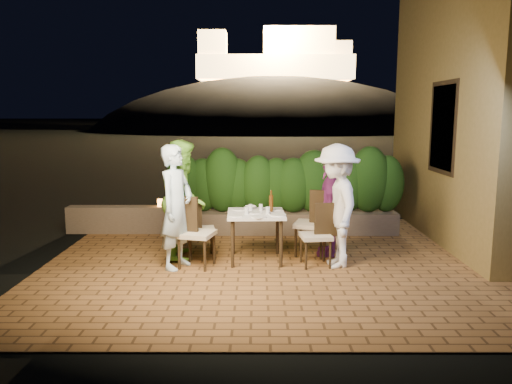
{
  "coord_description": "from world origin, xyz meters",
  "views": [
    {
      "loc": [
        -0.32,
        -6.93,
        2.24
      ],
      "look_at": [
        -0.34,
        0.58,
        1.05
      ],
      "focal_mm": 35.0,
      "sensor_mm": 36.0,
      "label": 1
    }
  ],
  "objects_px": {
    "beer_bottle": "(271,201)",
    "diner_purple": "(330,205)",
    "chair_right_front": "(316,235)",
    "diner_blue": "(176,207)",
    "diner_white": "(336,206)",
    "bowl": "(251,207)",
    "parapet_lamp": "(160,203)",
    "chair_left_front": "(197,232)",
    "chair_left_back": "(201,229)",
    "dining_table": "(256,237)",
    "diner_green": "(184,199)",
    "chair_right_back": "(311,223)"
  },
  "relations": [
    {
      "from": "chair_left_front",
      "to": "parapet_lamp",
      "type": "distance_m",
      "value": 2.33
    },
    {
      "from": "diner_white",
      "to": "diner_green",
      "type": "bearing_deg",
      "value": -107.34
    },
    {
      "from": "beer_bottle",
      "to": "dining_table",
      "type": "bearing_deg",
      "value": -158.81
    },
    {
      "from": "dining_table",
      "to": "beer_bottle",
      "type": "bearing_deg",
      "value": 21.19
    },
    {
      "from": "diner_green",
      "to": "parapet_lamp",
      "type": "xyz_separation_m",
      "value": [
        -0.68,
        1.57,
        -0.35
      ]
    },
    {
      "from": "diner_purple",
      "to": "bowl",
      "type": "bearing_deg",
      "value": -78.31
    },
    {
      "from": "diner_purple",
      "to": "chair_left_back",
      "type": "bearing_deg",
      "value": -73.84
    },
    {
      "from": "dining_table",
      "to": "diner_white",
      "type": "relative_size",
      "value": 0.48
    },
    {
      "from": "chair_left_back",
      "to": "parapet_lamp",
      "type": "bearing_deg",
      "value": 110.64
    },
    {
      "from": "bowl",
      "to": "chair_right_front",
      "type": "bearing_deg",
      "value": -31.29
    },
    {
      "from": "diner_white",
      "to": "beer_bottle",
      "type": "bearing_deg",
      "value": -115.23
    },
    {
      "from": "bowl",
      "to": "beer_bottle",
      "type": "bearing_deg",
      "value": -37.81
    },
    {
      "from": "diner_green",
      "to": "diner_purple",
      "type": "height_order",
      "value": "diner_green"
    },
    {
      "from": "dining_table",
      "to": "parapet_lamp",
      "type": "distance_m",
      "value": 2.58
    },
    {
      "from": "beer_bottle",
      "to": "diner_blue",
      "type": "distance_m",
      "value": 1.45
    },
    {
      "from": "beer_bottle",
      "to": "bowl",
      "type": "bearing_deg",
      "value": 142.19
    },
    {
      "from": "beer_bottle",
      "to": "diner_purple",
      "type": "height_order",
      "value": "diner_purple"
    },
    {
      "from": "chair_left_front",
      "to": "parapet_lamp",
      "type": "bearing_deg",
      "value": 128.7
    },
    {
      "from": "chair_left_back",
      "to": "beer_bottle",
      "type": "bearing_deg",
      "value": -14.24
    },
    {
      "from": "chair_right_front",
      "to": "diner_white",
      "type": "distance_m",
      "value": 0.52
    },
    {
      "from": "chair_left_front",
      "to": "chair_left_back",
      "type": "distance_m",
      "value": 0.49
    },
    {
      "from": "dining_table",
      "to": "bowl",
      "type": "relative_size",
      "value": 5.09
    },
    {
      "from": "diner_blue",
      "to": "chair_right_front",
      "type": "bearing_deg",
      "value": -64.75
    },
    {
      "from": "bowl",
      "to": "diner_white",
      "type": "height_order",
      "value": "diner_white"
    },
    {
      "from": "chair_left_front",
      "to": "chair_left_back",
      "type": "relative_size",
      "value": 1.13
    },
    {
      "from": "chair_right_front",
      "to": "chair_right_back",
      "type": "xyz_separation_m",
      "value": [
        -0.01,
        0.56,
        0.06
      ]
    },
    {
      "from": "dining_table",
      "to": "parapet_lamp",
      "type": "height_order",
      "value": "dining_table"
    },
    {
      "from": "chair_right_front",
      "to": "diner_white",
      "type": "bearing_deg",
      "value": 171.8
    },
    {
      "from": "diner_purple",
      "to": "beer_bottle",
      "type": "bearing_deg",
      "value": -63.92
    },
    {
      "from": "parapet_lamp",
      "to": "chair_left_front",
      "type": "bearing_deg",
      "value": -66.06
    },
    {
      "from": "chair_right_front",
      "to": "diner_purple",
      "type": "bearing_deg",
      "value": -123.69
    },
    {
      "from": "bowl",
      "to": "diner_white",
      "type": "distance_m",
      "value": 1.4
    },
    {
      "from": "diner_blue",
      "to": "parapet_lamp",
      "type": "xyz_separation_m",
      "value": [
        -0.66,
        2.16,
        -0.33
      ]
    },
    {
      "from": "diner_white",
      "to": "bowl",
      "type": "bearing_deg",
      "value": -120.16
    },
    {
      "from": "beer_bottle",
      "to": "diner_green",
      "type": "xyz_separation_m",
      "value": [
        -1.36,
        0.16,
        0.01
      ]
    },
    {
      "from": "diner_white",
      "to": "chair_left_back",
      "type": "bearing_deg",
      "value": -107.1
    },
    {
      "from": "chair_left_back",
      "to": "chair_right_front",
      "type": "relative_size",
      "value": 0.97
    },
    {
      "from": "chair_left_front",
      "to": "diner_blue",
      "type": "distance_m",
      "value": 0.48
    },
    {
      "from": "bowl",
      "to": "diner_white",
      "type": "xyz_separation_m",
      "value": [
        1.26,
        -0.59,
        0.13
      ]
    },
    {
      "from": "bowl",
      "to": "diner_blue",
      "type": "bearing_deg",
      "value": -147.67
    },
    {
      "from": "chair_right_front",
      "to": "diner_blue",
      "type": "xyz_separation_m",
      "value": [
        -2.03,
        -0.09,
        0.43
      ]
    },
    {
      "from": "diner_blue",
      "to": "diner_purple",
      "type": "relative_size",
      "value": 1.13
    },
    {
      "from": "dining_table",
      "to": "chair_left_front",
      "type": "xyz_separation_m",
      "value": [
        -0.87,
        -0.3,
        0.14
      ]
    },
    {
      "from": "beer_bottle",
      "to": "chair_right_front",
      "type": "xyz_separation_m",
      "value": [
        0.65,
        -0.34,
        -0.44
      ]
    },
    {
      "from": "chair_right_front",
      "to": "diner_blue",
      "type": "height_order",
      "value": "diner_blue"
    },
    {
      "from": "chair_right_back",
      "to": "diner_white",
      "type": "xyz_separation_m",
      "value": [
        0.31,
        -0.57,
        0.38
      ]
    },
    {
      "from": "dining_table",
      "to": "chair_right_back",
      "type": "distance_m",
      "value": 0.93
    },
    {
      "from": "dining_table",
      "to": "diner_blue",
      "type": "distance_m",
      "value": 1.31
    },
    {
      "from": "beer_bottle",
      "to": "bowl",
      "type": "relative_size",
      "value": 1.94
    },
    {
      "from": "chair_left_back",
      "to": "diner_white",
      "type": "xyz_separation_m",
      "value": [
        2.04,
        -0.44,
        0.45
      ]
    }
  ]
}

